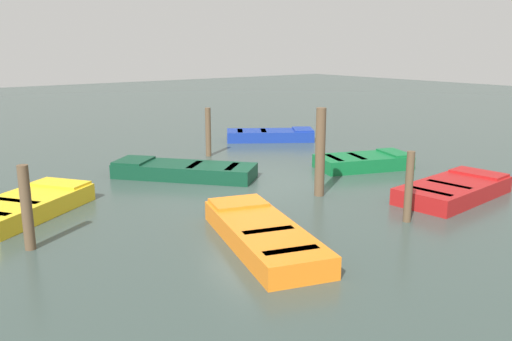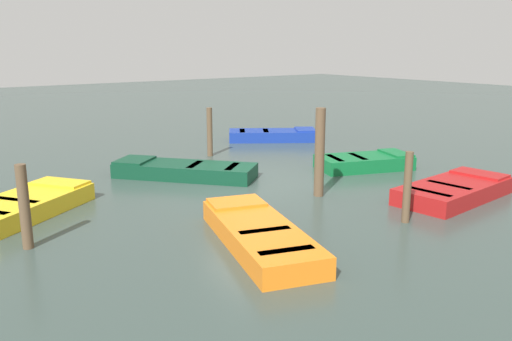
# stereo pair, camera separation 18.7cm
# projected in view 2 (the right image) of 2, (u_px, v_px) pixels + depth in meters

# --- Properties ---
(ground_plane) EXTENTS (80.00, 80.00, 0.00)m
(ground_plane) POSITION_uv_depth(u_px,v_px,m) (256.00, 183.00, 14.55)
(ground_plane) COLOR #33423D
(rowboat_green) EXTENTS (3.07, 2.21, 0.46)m
(rowboat_green) POSITION_uv_depth(u_px,v_px,m) (365.00, 162.00, 16.18)
(rowboat_green) COLOR #0F602D
(rowboat_green) RESTS_ON ground_plane
(rowboat_dark_green) EXTENTS (3.53, 3.86, 0.46)m
(rowboat_dark_green) POSITION_uv_depth(u_px,v_px,m) (184.00, 170.00, 15.12)
(rowboat_dark_green) COLOR #0C3823
(rowboat_dark_green) RESTS_ON ground_plane
(rowboat_yellow) EXTENTS (3.36, 2.94, 0.46)m
(rowboat_yellow) POSITION_uv_depth(u_px,v_px,m) (26.00, 204.00, 11.86)
(rowboat_yellow) COLOR gold
(rowboat_yellow) RESTS_ON ground_plane
(rowboat_orange) EXTENTS (2.30, 3.95, 0.46)m
(rowboat_orange) POSITION_uv_depth(u_px,v_px,m) (259.00, 234.00, 10.02)
(rowboat_orange) COLOR orange
(rowboat_orange) RESTS_ON ground_plane
(rowboat_blue) EXTENTS (3.47, 2.91, 0.46)m
(rowboat_blue) POSITION_uv_depth(u_px,v_px,m) (273.00, 135.00, 20.96)
(rowboat_blue) COLOR navy
(rowboat_blue) RESTS_ON ground_plane
(rowboat_red) EXTENTS (3.40, 1.74, 0.46)m
(rowboat_red) POSITION_uv_depth(u_px,v_px,m) (454.00, 190.00, 13.03)
(rowboat_red) COLOR maroon
(rowboat_red) RESTS_ON ground_plane
(mooring_piling_far_right) EXTENTS (0.24, 0.24, 2.20)m
(mooring_piling_far_right) POSITION_uv_depth(u_px,v_px,m) (320.00, 153.00, 13.08)
(mooring_piling_far_right) COLOR brown
(mooring_piling_far_right) RESTS_ON ground_plane
(mooring_piling_mid_right) EXTENTS (0.19, 0.19, 1.64)m
(mooring_piling_mid_right) POSITION_uv_depth(u_px,v_px,m) (210.00, 132.00, 17.91)
(mooring_piling_mid_right) COLOR brown
(mooring_piling_mid_right) RESTS_ON ground_plane
(mooring_piling_mid_left) EXTENTS (0.20, 0.20, 1.60)m
(mooring_piling_mid_left) POSITION_uv_depth(u_px,v_px,m) (24.00, 207.00, 9.71)
(mooring_piling_mid_left) COLOR brown
(mooring_piling_mid_left) RESTS_ON ground_plane
(mooring_piling_near_left) EXTENTS (0.17, 0.17, 1.53)m
(mooring_piling_near_left) POSITION_uv_depth(u_px,v_px,m) (407.00, 188.00, 11.16)
(mooring_piling_near_left) COLOR brown
(mooring_piling_near_left) RESTS_ON ground_plane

